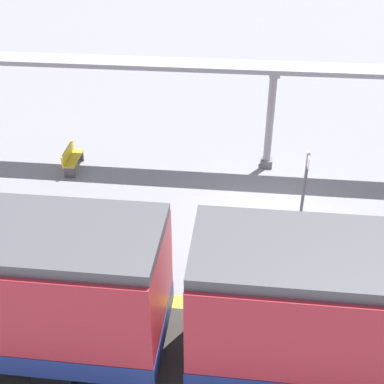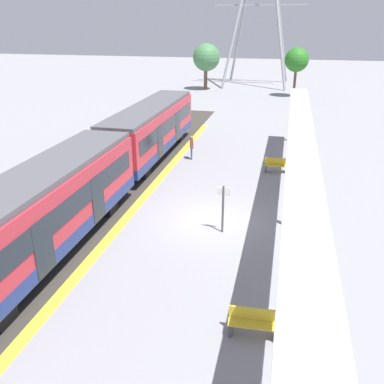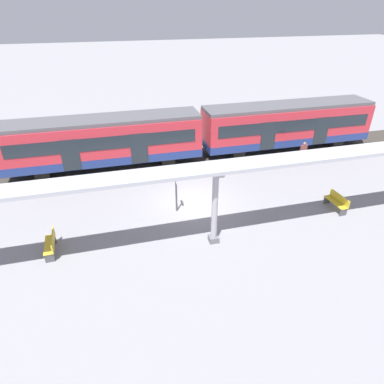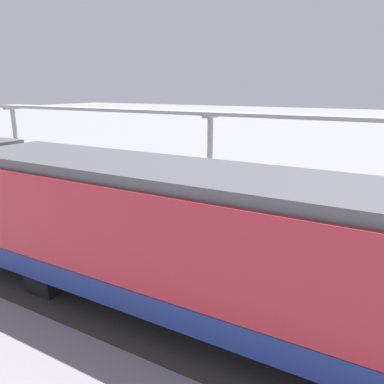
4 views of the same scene
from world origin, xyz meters
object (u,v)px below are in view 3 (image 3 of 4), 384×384
Objects in this scene: platform_info_sign at (176,189)px; passenger_waiting_near_edge at (303,150)px; train_near_carriage at (105,142)px; bench_mid_platform at (51,244)px; bench_near_end at (337,202)px; canopy_pillar_second at (215,207)px; train_far_carriage at (287,126)px.

passenger_waiting_near_edge is at bearing 110.55° from platform_info_sign.
bench_mid_platform is (8.42, -2.79, -1.39)m from train_near_carriage.
bench_near_end is 8.80m from platform_info_sign.
platform_info_sign reaches higher than bench_mid_platform.
canopy_pillar_second is at bearing 25.42° from train_near_carriage.
bench_mid_platform is 0.69× the size of platform_info_sign.
train_far_carriage reaches higher than platform_info_sign.
train_far_carriage is 18.22m from bench_mid_platform.
bench_mid_platform is 16.93m from passenger_waiting_near_edge.
train_far_carriage is 12.97m from canopy_pillar_second.
platform_info_sign is (-1.93, 6.21, 0.89)m from bench_mid_platform.
bench_near_end is 0.69× the size of platform_info_sign.
bench_mid_platform is (-1.13, -7.33, -1.49)m from canopy_pillar_second.
train_far_carriage is at bearing 137.45° from canopy_pillar_second.
canopy_pillar_second is 2.51× the size of bench_mid_platform.
passenger_waiting_near_edge is (-3.66, 9.76, -0.32)m from platform_info_sign.
canopy_pillar_second reaches higher than train_near_carriage.
bench_mid_platform is at bearing -62.39° from train_far_carriage.
train_far_carriage is 8.38× the size of bench_mid_platform.
canopy_pillar_second is 2.36× the size of passenger_waiting_near_edge.
platform_info_sign is at bearing -56.71° from train_far_carriage.
train_near_carriage is at bearing -90.00° from train_far_carriage.
bench_near_end is (8.52, 11.94, -1.39)m from train_near_carriage.
bench_near_end is at bearing -12.35° from passenger_waiting_near_edge.
train_far_carriage is at bearing 117.61° from bench_mid_platform.
platform_info_sign is (6.49, 3.42, -0.50)m from train_near_carriage.
platform_info_sign is at bearing -159.90° from canopy_pillar_second.
platform_info_sign is (-2.03, -8.51, 0.89)m from bench_near_end.
bench_near_end is at bearing -9.14° from train_far_carriage.
passenger_waiting_near_edge is (2.83, -0.13, -0.82)m from train_far_carriage.
train_near_carriage is 10.58m from canopy_pillar_second.
platform_info_sign is at bearing 27.79° from train_near_carriage.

